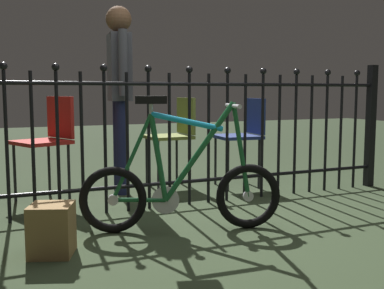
% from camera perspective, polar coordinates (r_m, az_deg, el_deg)
% --- Properties ---
extents(ground_plane, '(20.00, 20.00, 0.00)m').
position_cam_1_polar(ground_plane, '(3.21, 3.78, -10.12)').
color(ground_plane, '#2B3822').
extents(iron_fence, '(4.00, 0.07, 1.16)m').
position_cam_1_polar(iron_fence, '(3.74, -2.02, 1.39)').
color(iron_fence, black).
rests_on(iron_fence, ground).
extents(bicycle, '(1.28, 0.51, 0.88)m').
position_cam_1_polar(bicycle, '(3.11, -1.28, -5.16)').
color(bicycle, black).
rests_on(bicycle, ground).
extents(chair_navy, '(0.43, 0.43, 0.84)m').
position_cam_1_polar(chair_navy, '(4.57, 6.29, 1.58)').
color(chair_navy, black).
rests_on(chair_navy, ground).
extents(chair_olive, '(0.41, 0.41, 0.85)m').
position_cam_1_polar(chair_olive, '(4.61, -2.03, 1.64)').
color(chair_olive, black).
rests_on(chair_olive, ground).
extents(chair_red, '(0.52, 0.52, 0.87)m').
position_cam_1_polar(chair_red, '(4.13, -16.78, 1.06)').
color(chair_red, black).
rests_on(chair_red, ground).
extents(person_visitor, '(0.22, 0.47, 1.65)m').
position_cam_1_polar(person_visitor, '(4.28, -8.66, 7.33)').
color(person_visitor, '#191E3F').
rests_on(person_visitor, ground).
extents(display_crate, '(0.30, 0.30, 0.29)m').
position_cam_1_polar(display_crate, '(2.80, -16.46, -9.76)').
color(display_crate, olive).
rests_on(display_crate, ground).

